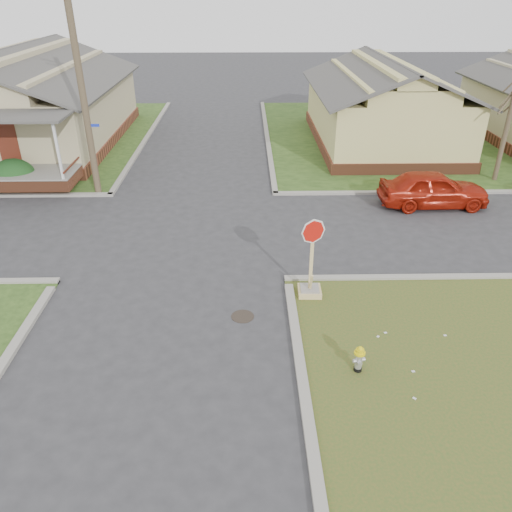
{
  "coord_description": "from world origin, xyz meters",
  "views": [
    {
      "loc": [
        2.35,
        -11.87,
        8.16
      ],
      "look_at": [
        2.6,
        1.0,
        1.1
      ],
      "focal_mm": 35.0,
      "sensor_mm": 36.0,
      "label": 1
    }
  ],
  "objects_px": {
    "fire_hydrant": "(359,358)",
    "red_sedan": "(433,189)",
    "utility_pole": "(81,83)",
    "stop_sign": "(310,278)"
  },
  "relations": [
    {
      "from": "red_sedan",
      "to": "stop_sign",
      "type": "bearing_deg",
      "value": 138.1
    },
    {
      "from": "fire_hydrant",
      "to": "stop_sign",
      "type": "bearing_deg",
      "value": 89.46
    },
    {
      "from": "fire_hydrant",
      "to": "red_sedan",
      "type": "relative_size",
      "value": 0.16
    },
    {
      "from": "stop_sign",
      "to": "red_sedan",
      "type": "relative_size",
      "value": 0.56
    },
    {
      "from": "fire_hydrant",
      "to": "red_sedan",
      "type": "height_order",
      "value": "red_sedan"
    },
    {
      "from": "utility_pole",
      "to": "stop_sign",
      "type": "height_order",
      "value": "utility_pole"
    },
    {
      "from": "utility_pole",
      "to": "red_sedan",
      "type": "relative_size",
      "value": 2.06
    },
    {
      "from": "fire_hydrant",
      "to": "stop_sign",
      "type": "xyz_separation_m",
      "value": [
        -0.77,
        3.36,
        0.14
      ]
    },
    {
      "from": "utility_pole",
      "to": "stop_sign",
      "type": "relative_size",
      "value": 3.69
    },
    {
      "from": "utility_pole",
      "to": "red_sedan",
      "type": "height_order",
      "value": "utility_pole"
    }
  ]
}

